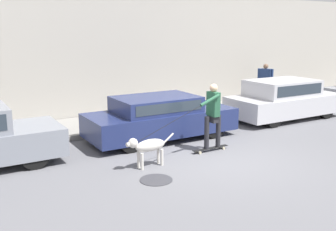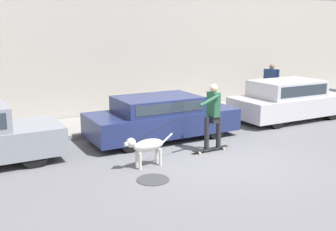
# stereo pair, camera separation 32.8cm
# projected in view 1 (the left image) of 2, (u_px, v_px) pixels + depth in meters

# --- Properties ---
(ground_plane) EXTENTS (36.00, 36.00, 0.00)m
(ground_plane) POSITION_uv_depth(u_px,v_px,m) (220.00, 158.00, 9.66)
(ground_plane) COLOR slate
(back_wall) EXTENTS (32.00, 0.30, 4.39)m
(back_wall) POSITION_uv_depth(u_px,v_px,m) (120.00, 55.00, 14.03)
(back_wall) COLOR #ADA89E
(back_wall) RESTS_ON ground_plane
(sidewalk_curb) EXTENTS (30.00, 2.28, 0.15)m
(sidewalk_curb) POSITION_uv_depth(u_px,v_px,m) (138.00, 120.00, 13.39)
(sidewalk_curb) COLOR gray
(sidewalk_curb) RESTS_ON ground_plane
(parked_car_1) EXTENTS (4.33, 1.76, 1.25)m
(parked_car_1) POSITION_uv_depth(u_px,v_px,m) (160.00, 118.00, 11.27)
(parked_car_1) COLOR black
(parked_car_1) RESTS_ON ground_plane
(parked_car_2) EXTENTS (4.19, 1.81, 1.38)m
(parked_car_2) POSITION_uv_depth(u_px,v_px,m) (284.00, 100.00, 13.79)
(parked_car_2) COLOR black
(parked_car_2) RESTS_ON ground_plane
(dog) EXTENTS (1.27, 0.33, 0.75)m
(dog) POSITION_uv_depth(u_px,v_px,m) (148.00, 146.00, 8.95)
(dog) COLOR beige
(dog) RESTS_ON ground_plane
(skateboarder) EXTENTS (2.89, 0.53, 1.76)m
(skateboarder) POSITION_uv_depth(u_px,v_px,m) (213.00, 113.00, 10.04)
(skateboarder) COLOR beige
(skateboarder) RESTS_ON ground_plane
(pedestrian_with_bag) EXTENTS (0.46, 0.68, 1.56)m
(pedestrian_with_bag) POSITION_uv_depth(u_px,v_px,m) (265.00, 81.00, 16.18)
(pedestrian_with_bag) COLOR #28282D
(pedestrian_with_bag) RESTS_ON sidewalk_curb
(manhole_cover) EXTENTS (0.70, 0.70, 0.01)m
(manhole_cover) POSITION_uv_depth(u_px,v_px,m) (156.00, 180.00, 8.27)
(manhole_cover) COLOR #38383D
(manhole_cover) RESTS_ON ground_plane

